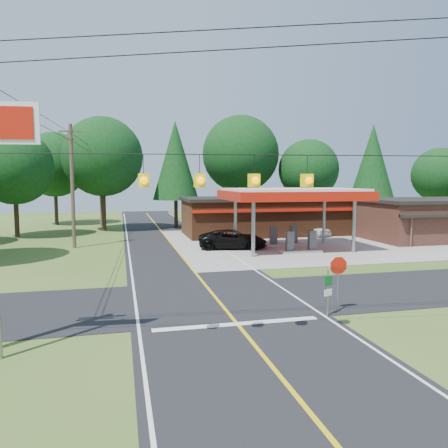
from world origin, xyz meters
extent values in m
plane|color=#37581F|center=(0.00, 0.00, 0.00)|extent=(120.00, 120.00, 0.00)
cube|color=black|center=(0.00, 0.00, 0.01)|extent=(8.00, 120.00, 0.02)
cube|color=black|center=(0.00, 0.00, 0.01)|extent=(70.00, 7.00, 0.02)
cube|color=yellow|center=(0.00, 0.00, 0.03)|extent=(0.15, 110.00, 0.00)
cylinder|color=gray|center=(5.00, 10.50, 2.10)|extent=(0.28, 0.28, 4.20)
cylinder|color=gray|center=(5.00, 15.50, 2.10)|extent=(0.28, 0.28, 4.20)
cylinder|color=gray|center=(13.00, 10.50, 2.10)|extent=(0.28, 0.28, 4.20)
cylinder|color=gray|center=(13.00, 15.50, 2.10)|extent=(0.28, 0.28, 4.20)
cube|color=red|center=(9.00, 13.00, 4.35)|extent=(10.60, 7.40, 0.70)
cube|color=white|center=(9.00, 13.00, 4.75)|extent=(10.00, 7.00, 0.25)
cube|color=#9E9B93|center=(9.00, 11.20, 0.13)|extent=(3.20, 0.90, 0.22)
cube|color=#3F3F44|center=(8.10, 11.20, 0.95)|extent=(0.55, 0.45, 1.50)
cube|color=#3F3F44|center=(9.90, 11.20, 0.95)|extent=(0.55, 0.45, 1.50)
cube|color=#9E9B93|center=(9.00, 14.80, 0.13)|extent=(3.20, 0.90, 0.22)
cube|color=#3F3F44|center=(8.10, 14.80, 0.95)|extent=(0.55, 0.45, 1.50)
cube|color=#3F3F44|center=(9.90, 14.80, 0.95)|extent=(0.55, 0.45, 1.50)
cube|color=#552D18|center=(10.00, 23.00, 1.75)|extent=(16.00, 7.00, 3.50)
cube|color=black|center=(10.00, 23.00, 3.65)|extent=(16.40, 7.40, 0.30)
cube|color=red|center=(10.00, 19.40, 2.70)|extent=(16.00, 0.50, 0.25)
cylinder|color=#473828|center=(-8.00, 18.00, 5.00)|extent=(0.30, 0.30, 10.00)
cube|color=#473828|center=(-8.00, 18.00, 9.40)|extent=(1.80, 0.12, 0.12)
cube|color=#473828|center=(-8.00, 18.00, 8.80)|extent=(1.40, 0.12, 0.12)
cylinder|color=#473828|center=(-6.50, 35.00, 4.75)|extent=(0.30, 0.30, 9.50)
cube|color=#FFEC0D|center=(-3.55, -5.70, 5.50)|extent=(0.32, 0.32, 0.42)
cube|color=#FFEC0D|center=(-1.85, -5.90, 5.50)|extent=(0.32, 0.32, 0.42)
cube|color=#FFEC0D|center=(-0.15, -6.10, 5.50)|extent=(0.32, 0.32, 0.42)
cube|color=#FFEC0D|center=(1.55, -6.30, 5.50)|extent=(0.32, 0.32, 0.42)
cylinder|color=#332316|center=(-14.00, 26.00, 1.98)|extent=(0.44, 0.44, 3.96)
sphere|color=black|center=(-14.00, 26.00, 6.82)|extent=(7.26, 7.26, 7.26)
cylinder|color=#332316|center=(-6.00, 30.00, 2.34)|extent=(0.44, 0.44, 4.68)
sphere|color=black|center=(-6.00, 30.00, 8.06)|extent=(8.58, 8.58, 8.58)
cylinder|color=#332316|center=(2.00, 31.00, 2.16)|extent=(0.44, 0.44, 4.32)
cone|color=black|center=(2.00, 31.00, 7.80)|extent=(5.28, 5.28, 9.00)
cylinder|color=#332316|center=(10.00, 32.00, 2.52)|extent=(0.44, 0.44, 5.04)
sphere|color=black|center=(10.00, 32.00, 8.68)|extent=(9.24, 9.24, 9.24)
cylinder|color=#332316|center=(18.00, 30.00, 1.98)|extent=(0.44, 0.44, 3.96)
sphere|color=black|center=(18.00, 30.00, 6.82)|extent=(7.26, 7.26, 7.26)
cylinder|color=#332316|center=(26.00, 29.00, 2.16)|extent=(0.44, 0.44, 4.32)
cone|color=black|center=(26.00, 29.00, 7.80)|extent=(5.28, 5.28, 9.00)
cylinder|color=#332316|center=(34.00, 27.00, 1.80)|extent=(0.44, 0.44, 3.60)
sphere|color=black|center=(34.00, 27.00, 6.20)|extent=(6.60, 6.60, 6.60)
cylinder|color=#332316|center=(-12.00, 38.00, 2.16)|extent=(0.44, 0.44, 4.32)
sphere|color=black|center=(-12.00, 38.00, 7.44)|extent=(7.92, 7.92, 7.92)
imported|color=black|center=(4.50, 14.50, 0.76)|extent=(6.51, 6.51, 1.53)
imported|color=white|center=(14.41, 20.61, 0.70)|extent=(4.83, 4.83, 1.39)
cylinder|color=gray|center=(4.50, -3.00, 1.14)|extent=(0.07, 0.07, 2.29)
cylinder|color=gray|center=(3.80, -3.50, 0.97)|extent=(0.06, 0.06, 1.94)
cube|color=#0C591E|center=(3.80, -3.54, 1.49)|extent=(0.39, 0.15, 0.40)
cube|color=white|center=(3.80, -3.54, 1.01)|extent=(0.39, 0.15, 0.26)
camera|label=1|loc=(-4.26, -19.28, 5.50)|focal=35.00mm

